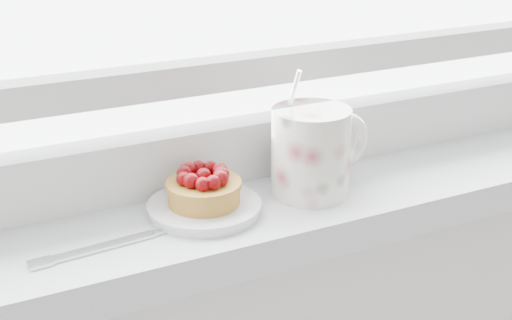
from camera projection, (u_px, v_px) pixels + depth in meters
saucer at (204, 208)px, 0.77m from camera, size 0.12×0.12×0.01m
raspberry_tart at (204, 187)px, 0.76m from camera, size 0.08×0.08×0.04m
floral_mug at (313, 149)px, 0.81m from camera, size 0.13×0.10×0.15m
fork at (136, 238)px, 0.72m from camera, size 0.22×0.04×0.00m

